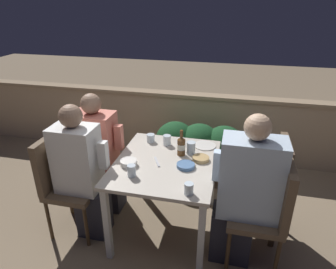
{
  "coord_description": "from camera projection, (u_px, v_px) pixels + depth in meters",
  "views": [
    {
      "loc": [
        0.53,
        -2.18,
        2.02
      ],
      "look_at": [
        0.0,
        0.08,
        0.95
      ],
      "focal_mm": 32.0,
      "sensor_mm": 36.0,
      "label": 1
    }
  ],
  "objects": [
    {
      "name": "parapet_wall",
      "position": [
        192.0,
        125.0,
        4.02
      ],
      "size": [
        9.0,
        0.18,
        0.88
      ],
      "color": "tan",
      "rests_on": "ground_plane"
    },
    {
      "name": "dining_table",
      "position": [
        166.0,
        170.0,
        2.61
      ],
      "size": [
        0.86,
        1.01,
        0.73
      ],
      "color": "#BCB2A3",
      "rests_on": "ground_plane"
    },
    {
      "name": "glass_cup_2",
      "position": [
        191.0,
        148.0,
        2.67
      ],
      "size": [
        0.08,
        0.08,
        0.11
      ],
      "color": "silver",
      "rests_on": "dining_table"
    },
    {
      "name": "beer_bottle",
      "position": [
        181.0,
        146.0,
        2.64
      ],
      "size": [
        0.07,
        0.07,
        0.24
      ],
      "color": "brown",
      "rests_on": "dining_table"
    },
    {
      "name": "fork_0",
      "position": [
        157.0,
        162.0,
        2.56
      ],
      "size": [
        0.09,
        0.16,
        0.01
      ],
      "color": "silver",
      "rests_on": "dining_table"
    },
    {
      "name": "chair_left_near",
      "position": [
        62.0,
        177.0,
        2.66
      ],
      "size": [
        0.43,
        0.42,
        0.94
      ],
      "color": "brown",
      "rests_on": "ground_plane"
    },
    {
      "name": "glass_cup_3",
      "position": [
        167.0,
        140.0,
        2.84
      ],
      "size": [
        0.07,
        0.07,
        0.1
      ],
      "color": "silver",
      "rests_on": "dining_table"
    },
    {
      "name": "glass_cup_1",
      "position": [
        151.0,
        138.0,
        2.9
      ],
      "size": [
        0.08,
        0.08,
        0.08
      ],
      "color": "silver",
      "rests_on": "dining_table"
    },
    {
      "name": "bowl_0",
      "position": [
        201.0,
        158.0,
        2.58
      ],
      "size": [
        0.14,
        0.14,
        0.03
      ],
      "color": "tan",
      "rests_on": "dining_table"
    },
    {
      "name": "person_blue_shirt",
      "position": [
        244.0,
        193.0,
        2.29
      ],
      "size": [
        0.52,
        0.26,
        1.3
      ],
      "color": "#282833",
      "rests_on": "ground_plane"
    },
    {
      "name": "planter_hedge",
      "position": [
        199.0,
        149.0,
        3.51
      ],
      "size": [
        1.04,
        0.47,
        0.7
      ],
      "color": "brown",
      "rests_on": "ground_plane"
    },
    {
      "name": "chair_left_far",
      "position": [
        81.0,
        156.0,
        2.99
      ],
      "size": [
        0.43,
        0.42,
        0.94
      ],
      "color": "brown",
      "rests_on": "ground_plane"
    },
    {
      "name": "person_white_polo",
      "position": [
        82.0,
        173.0,
        2.59
      ],
      "size": [
        0.47,
        0.26,
        1.25
      ],
      "color": "#282833",
      "rests_on": "ground_plane"
    },
    {
      "name": "glass_cup_4",
      "position": [
        189.0,
        189.0,
        2.13
      ],
      "size": [
        0.07,
        0.07,
        0.09
      ],
      "color": "silver",
      "rests_on": "dining_table"
    },
    {
      "name": "glass_cup_0",
      "position": [
        132.0,
        171.0,
        2.34
      ],
      "size": [
        0.07,
        0.07,
        0.1
      ],
      "color": "silver",
      "rests_on": "dining_table"
    },
    {
      "name": "chair_right_far",
      "position": [
        269.0,
        180.0,
        2.6
      ],
      "size": [
        0.43,
        0.42,
        0.94
      ],
      "color": "brown",
      "rests_on": "ground_plane"
    },
    {
      "name": "ground_plane",
      "position": [
        166.0,
        227.0,
        2.88
      ],
      "size": [
        16.0,
        16.0,
        0.0
      ],
      "primitive_type": "plane",
      "color": "#847056"
    },
    {
      "name": "chair_right_near",
      "position": [
        270.0,
        206.0,
        2.28
      ],
      "size": [
        0.43,
        0.42,
        0.94
      ],
      "color": "brown",
      "rests_on": "ground_plane"
    },
    {
      "name": "bowl_1",
      "position": [
        186.0,
        165.0,
        2.48
      ],
      "size": [
        0.15,
        0.15,
        0.03
      ],
      "color": "#4C709E",
      "rests_on": "dining_table"
    },
    {
      "name": "bowl_2",
      "position": [
        129.0,
        162.0,
        2.5
      ],
      "size": [
        0.14,
        0.14,
        0.05
      ],
      "color": "silver",
      "rests_on": "dining_table"
    },
    {
      "name": "person_coral_top",
      "position": [
        100.0,
        154.0,
        2.93
      ],
      "size": [
        0.48,
        0.26,
        1.23
      ],
      "color": "#282833",
      "rests_on": "ground_plane"
    },
    {
      "name": "plate_0",
      "position": [
        205.0,
        146.0,
        2.83
      ],
      "size": [
        0.21,
        0.21,
        0.01
      ],
      "color": "silver",
      "rests_on": "dining_table"
    }
  ]
}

